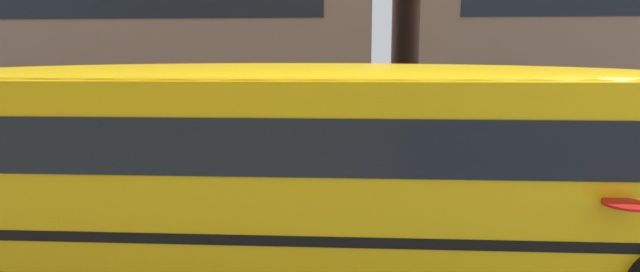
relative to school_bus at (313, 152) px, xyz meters
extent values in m
plane|color=#38383D|center=(2.08, 1.80, -1.83)|extent=(400.00, 400.00, 0.00)
cube|color=gray|center=(2.08, 9.30, -1.83)|extent=(120.00, 3.00, 0.01)
cube|color=silver|center=(2.08, 1.80, -1.83)|extent=(110.00, 0.16, 0.01)
cube|color=yellow|center=(-0.27, 0.00, -0.12)|extent=(11.80, 2.74, 2.36)
cube|color=black|center=(-0.27, 0.00, 0.31)|extent=(11.09, 2.78, 0.69)
cube|color=black|center=(-0.27, 0.00, -0.82)|extent=(11.82, 2.77, 0.13)
ellipsoid|color=yellow|center=(-0.27, 0.00, 1.06)|extent=(11.33, 2.53, 0.39)
cylinder|color=red|center=(3.51, -1.51, -0.24)|extent=(0.47, 0.47, 0.03)
cylinder|color=black|center=(4.20, 1.36, -1.30)|extent=(1.07, 0.31, 1.07)
cylinder|color=black|center=(-4.75, 1.31, -1.30)|extent=(1.07, 0.31, 1.07)
cylinder|color=black|center=(7.76, 7.25, -1.53)|extent=(0.60, 0.18, 0.60)
cylinder|color=black|center=(7.75, 5.55, -1.53)|extent=(0.60, 0.18, 0.60)
cube|color=black|center=(-9.42, 10.78, 0.09)|extent=(17.99, 0.04, 1.10)
cube|color=black|center=(-9.42, 10.78, 3.29)|extent=(17.99, 0.04, 1.10)
camera|label=1|loc=(0.52, -6.71, 1.33)|focal=26.97mm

